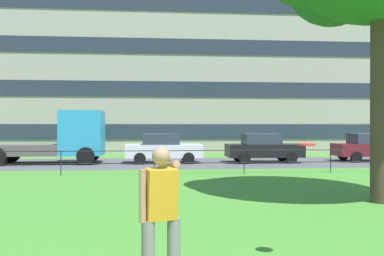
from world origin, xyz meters
TOP-DOWN VIEW (x-y plane):
  - street_strip at (0.00, 19.28)m, footprint 80.00×6.76m
  - park_fence at (0.00, 14.15)m, footprint 36.95×0.04m
  - person_thrower at (0.09, 2.16)m, footprint 0.50×0.85m
  - frisbee at (2.16, 2.95)m, footprint 0.30×0.30m
  - flatbed_truck_center at (-5.21, 19.45)m, footprint 7.33×2.51m
  - car_white_right at (0.45, 19.33)m, footprint 4.03×1.87m
  - car_black_far_left at (5.81, 19.16)m, footprint 4.01×1.83m
  - car_maroon_far_right at (11.92, 19.36)m, footprint 4.03×1.87m
  - apartment_building_background at (1.90, 34.80)m, footprint 35.42×15.50m

SIDE VIEW (x-z plane):
  - street_strip at x=0.00m, z-range 0.00..0.01m
  - park_fence at x=0.00m, z-range 0.17..1.17m
  - car_white_right at x=0.45m, z-range 0.01..1.55m
  - car_black_far_left at x=5.81m, z-range 0.01..1.55m
  - car_maroon_far_right at x=11.92m, z-range 0.01..1.55m
  - person_thrower at x=0.09m, z-range 0.07..1.78m
  - flatbed_truck_center at x=-5.21m, z-range -0.16..2.59m
  - frisbee at x=2.16m, z-range 1.67..1.71m
  - apartment_building_background at x=1.90m, z-range 0.00..18.79m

